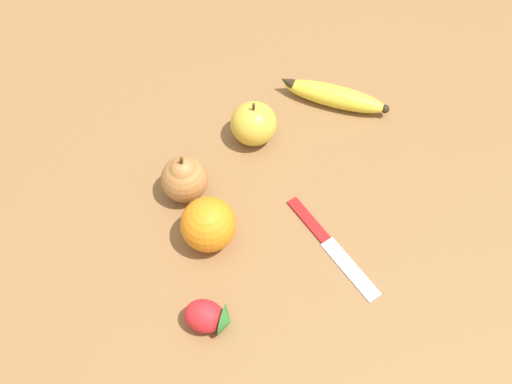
{
  "coord_description": "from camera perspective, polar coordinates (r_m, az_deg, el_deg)",
  "views": [
    {
      "loc": [
        -0.53,
        -0.07,
        0.77
      ],
      "look_at": [
        -0.05,
        -0.07,
        0.03
      ],
      "focal_mm": 42.0,
      "sensor_mm": 36.0,
      "label": 1
    }
  ],
  "objects": [
    {
      "name": "orange",
      "position": [
        0.84,
        -4.54,
        -3.09
      ],
      "size": [
        0.08,
        0.08,
        0.08
      ],
      "color": "orange",
      "rests_on": "ground_plane"
    },
    {
      "name": "banana",
      "position": [
        1.02,
        7.4,
        9.06
      ],
      "size": [
        0.09,
        0.18,
        0.04
      ],
      "rotation": [
        0.0,
        0.0,
        1.25
      ],
      "color": "yellow",
      "rests_on": "ground_plane"
    },
    {
      "name": "paring_knife",
      "position": [
        0.87,
        6.91,
        -4.8
      ],
      "size": [
        0.17,
        0.13,
        0.01
      ],
      "rotation": [
        0.0,
        0.0,
        2.18
      ],
      "color": "silver",
      "rests_on": "ground_plane"
    },
    {
      "name": "apple",
      "position": [
        0.95,
        -0.22,
        6.54
      ],
      "size": [
        0.07,
        0.07,
        0.08
      ],
      "color": "gold",
      "rests_on": "ground_plane"
    },
    {
      "name": "pear",
      "position": [
        0.89,
        -6.84,
        1.36
      ],
      "size": [
        0.07,
        0.07,
        0.09
      ],
      "color": "#B2753D",
      "rests_on": "ground_plane"
    },
    {
      "name": "ground_plane",
      "position": [
        0.94,
        -4.07,
        1.74
      ],
      "size": [
        3.0,
        3.0,
        0.0
      ],
      "primitive_type": "plane",
      "color": "olive"
    },
    {
      "name": "strawberry",
      "position": [
        0.8,
        -4.37,
        -11.77
      ],
      "size": [
        0.06,
        0.07,
        0.04
      ],
      "rotation": [
        0.0,
        0.0,
        4.46
      ],
      "color": "red",
      "rests_on": "ground_plane"
    }
  ]
}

